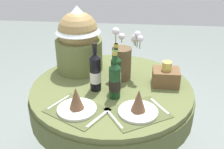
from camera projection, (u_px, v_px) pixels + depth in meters
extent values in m
cylinder|color=#5B6638|center=(112.00, 89.00, 1.96)|extent=(1.13, 1.13, 0.04)
cylinder|color=#545D33|center=(112.00, 101.00, 2.01)|extent=(1.16, 1.16, 0.16)
cylinder|color=black|center=(112.00, 130.00, 2.13)|extent=(0.12, 0.12, 0.68)
cube|color=#4E562F|center=(77.00, 110.00, 1.69)|extent=(0.42, 0.39, 0.00)
cylinder|color=white|center=(77.00, 109.00, 1.68)|extent=(0.24, 0.24, 0.02)
cone|color=brown|center=(76.00, 98.00, 1.65)|extent=(0.09, 0.09, 0.14)
cube|color=silver|center=(59.00, 102.00, 1.76)|extent=(0.10, 0.17, 0.00)
cube|color=silver|center=(97.00, 119.00, 1.60)|extent=(0.11, 0.17, 0.00)
cube|color=#4E562F|center=(138.00, 113.00, 1.66)|extent=(0.43, 0.40, 0.00)
cylinder|color=white|center=(138.00, 112.00, 1.66)|extent=(0.24, 0.24, 0.02)
cone|color=brown|center=(139.00, 100.00, 1.62)|extent=(0.09, 0.09, 0.14)
cube|color=silver|center=(115.00, 119.00, 1.60)|extent=(0.11, 0.17, 0.00)
cube|color=silver|center=(159.00, 106.00, 1.72)|extent=(0.11, 0.17, 0.00)
cylinder|color=brown|center=(122.00, 63.00, 2.01)|extent=(0.14, 0.14, 0.24)
sphere|color=silver|center=(138.00, 34.00, 1.93)|extent=(0.05, 0.05, 0.05)
cylinder|color=#4C7038|center=(137.00, 42.00, 1.96)|extent=(0.01, 0.01, 0.08)
sphere|color=silver|center=(116.00, 31.00, 1.95)|extent=(0.05, 0.05, 0.05)
cylinder|color=#4C7038|center=(116.00, 40.00, 1.98)|extent=(0.01, 0.01, 0.10)
sphere|color=silver|center=(136.00, 38.00, 1.97)|extent=(0.06, 0.06, 0.06)
cylinder|color=#4C7038|center=(136.00, 43.00, 1.99)|extent=(0.01, 0.01, 0.05)
sphere|color=silver|center=(122.00, 36.00, 2.04)|extent=(0.05, 0.05, 0.05)
cylinder|color=#4C7038|center=(122.00, 40.00, 2.05)|extent=(0.01, 0.01, 0.03)
sphere|color=silver|center=(134.00, 39.00, 1.99)|extent=(0.05, 0.05, 0.05)
cylinder|color=#4C7038|center=(134.00, 43.00, 2.00)|extent=(0.01, 0.01, 0.03)
sphere|color=silver|center=(140.00, 39.00, 1.92)|extent=(0.05, 0.05, 0.05)
cylinder|color=#4C7038|center=(140.00, 44.00, 1.94)|extent=(0.01, 0.01, 0.06)
cylinder|color=#143819|center=(115.00, 83.00, 1.78)|extent=(0.07, 0.07, 0.21)
cylinder|color=black|center=(115.00, 85.00, 1.79)|extent=(0.08, 0.08, 0.07)
cone|color=#143819|center=(115.00, 65.00, 1.72)|extent=(0.07, 0.07, 0.03)
cylinder|color=#143819|center=(115.00, 57.00, 1.70)|extent=(0.03, 0.03, 0.08)
cylinder|color=#B29933|center=(115.00, 53.00, 1.68)|extent=(0.03, 0.03, 0.02)
cylinder|color=#143819|center=(116.00, 75.00, 1.87)|extent=(0.07, 0.07, 0.22)
cylinder|color=silver|center=(116.00, 77.00, 1.87)|extent=(0.07, 0.07, 0.08)
cone|color=#143819|center=(116.00, 58.00, 1.81)|extent=(0.07, 0.07, 0.03)
cylinder|color=#143819|center=(116.00, 50.00, 1.78)|extent=(0.03, 0.03, 0.08)
cylinder|color=#B29933|center=(116.00, 45.00, 1.77)|extent=(0.03, 0.03, 0.02)
cylinder|color=black|center=(95.00, 74.00, 1.86)|extent=(0.08, 0.08, 0.24)
cylinder|color=silver|center=(95.00, 77.00, 1.87)|extent=(0.08, 0.08, 0.08)
cone|color=black|center=(95.00, 56.00, 1.80)|extent=(0.08, 0.08, 0.03)
cylinder|color=black|center=(95.00, 48.00, 1.78)|extent=(0.03, 0.03, 0.07)
cylinder|color=black|center=(95.00, 45.00, 1.77)|extent=(0.03, 0.03, 0.02)
cylinder|color=olive|center=(79.00, 55.00, 2.15)|extent=(0.36, 0.36, 0.25)
sphere|color=#9E7F4C|center=(78.00, 32.00, 2.06)|extent=(0.30, 0.30, 0.30)
cone|color=silver|center=(77.00, 19.00, 2.02)|extent=(0.34, 0.34, 0.20)
cube|color=brown|center=(166.00, 77.00, 1.96)|extent=(0.18, 0.15, 0.11)
cylinder|color=gold|center=(167.00, 66.00, 1.92)|extent=(0.07, 0.07, 0.06)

